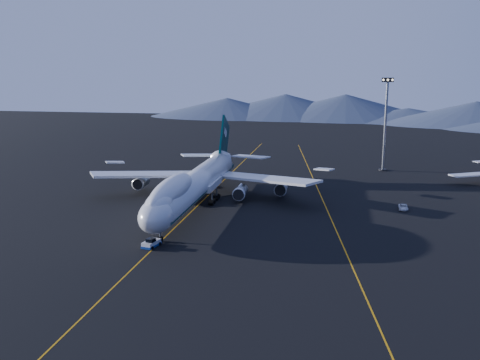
% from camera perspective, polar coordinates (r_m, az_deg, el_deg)
% --- Properties ---
extents(ground, '(500.00, 500.00, 0.00)m').
position_cam_1_polar(ground, '(128.74, -4.69, -2.89)').
color(ground, black).
rests_on(ground, ground).
extents(taxiway_line_main, '(0.25, 220.00, 0.01)m').
position_cam_1_polar(taxiway_line_main, '(128.74, -4.69, -2.88)').
color(taxiway_line_main, orange).
rests_on(taxiway_line_main, ground).
extents(taxiway_line_side, '(28.08, 198.09, 0.01)m').
position_cam_1_polar(taxiway_line_side, '(134.16, 8.93, -2.38)').
color(taxiway_line_side, orange).
rests_on(taxiway_line_side, ground).
extents(boeing_747, '(59.62, 72.43, 19.37)m').
position_cam_1_polar(boeing_747, '(127.41, -4.73, -0.35)').
color(boeing_747, silver).
rests_on(boeing_747, ground).
extents(pushback_tug, '(3.03, 4.45, 1.78)m').
position_cam_1_polar(pushback_tug, '(101.82, -9.44, -6.73)').
color(pushback_tug, silver).
rests_on(pushback_tug, ground).
extents(service_van, '(2.19, 4.48, 1.23)m').
position_cam_1_polar(service_van, '(131.57, 17.02, -2.78)').
color(service_van, white).
rests_on(service_van, ground).
extents(floodlight_mast, '(3.66, 2.75, 29.63)m').
position_cam_1_polar(floodlight_mast, '(177.27, 15.24, 5.76)').
color(floodlight_mast, black).
rests_on(floodlight_mast, ground).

